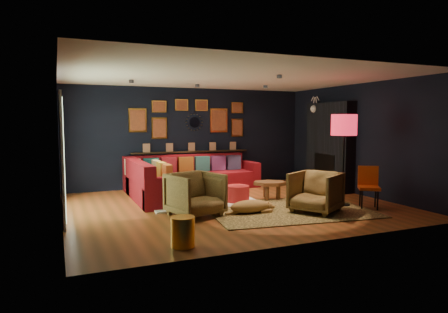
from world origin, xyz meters
name	(u,v)px	position (x,y,z in m)	size (l,w,h in m)	color
floor	(233,205)	(0.00, 0.00, 0.00)	(6.50, 6.50, 0.00)	brown
room_walls	(233,128)	(0.00, 0.00, 1.59)	(6.50, 6.50, 6.50)	black
sectional	(179,180)	(-0.61, 1.81, 0.32)	(3.41, 2.69, 0.86)	maroon
ledge	(191,152)	(0.00, 2.68, 0.92)	(3.20, 0.12, 0.04)	black
gallery_wall	(190,118)	(-0.01, 2.72, 1.81)	(3.15, 0.04, 1.02)	gold
sunburst_mirror	(194,122)	(0.10, 2.72, 1.70)	(0.47, 0.16, 0.47)	silver
fireplace	(329,149)	(3.09, 0.90, 1.02)	(0.31, 1.60, 2.20)	black
deer_head	(320,109)	(3.14, 1.40, 2.05)	(0.50, 0.28, 0.45)	white
sliding_door	(62,155)	(-3.22, 0.60, 1.10)	(0.06, 2.80, 2.20)	white
ceiling_spots	(218,83)	(0.00, 0.80, 2.56)	(3.30, 2.50, 0.06)	black
shag_rug	(201,201)	(-0.47, 0.63, 0.02)	(2.27, 1.65, 0.03)	silver
leopard_rug	(288,210)	(0.80, -0.84, 0.01)	(3.06, 2.19, 0.02)	tan
coffee_table	(270,185)	(1.00, 0.23, 0.33)	(0.89, 0.78, 0.37)	#572F18
pouf	(237,193)	(0.20, 0.20, 0.20)	(0.51, 0.51, 0.34)	maroon
armchair_left	(195,192)	(-1.01, -0.60, 0.44)	(0.85, 0.80, 0.88)	#A57B3B
armchair_right	(316,190)	(1.18, -1.20, 0.43)	(0.83, 0.78, 0.85)	#A57B3B
gold_stool	(183,232)	(-1.74, -2.22, 0.21)	(0.33, 0.33, 0.42)	gold
orange_chair	(369,184)	(2.41, -1.25, 0.49)	(0.54, 0.54, 0.83)	black
floor_lamp	(344,128)	(2.05, -0.91, 1.58)	(0.51, 0.51, 1.86)	black
dog	(250,204)	(0.00, -0.81, 0.18)	(1.06, 0.52, 0.33)	#A27C3F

